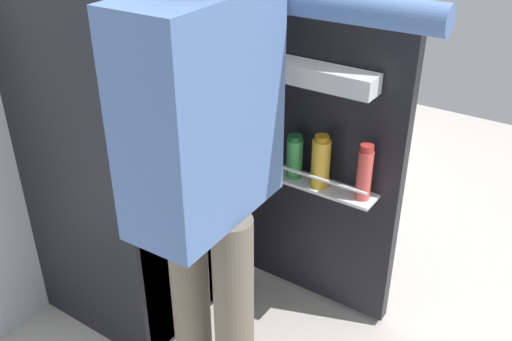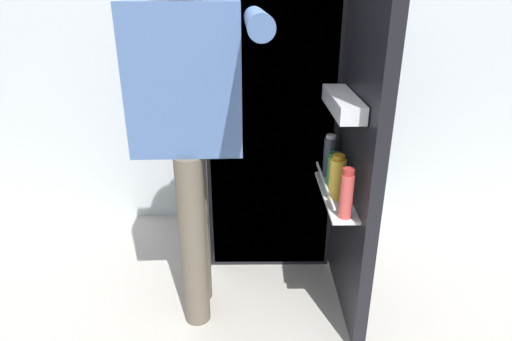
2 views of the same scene
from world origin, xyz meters
TOP-DOWN VIEW (x-y plane):
  - ground_plane at (0.00, 0.00)m, footprint 5.43×5.43m
  - kitchen_wall at (0.00, 0.89)m, footprint 4.40×0.10m
  - refrigerator at (0.03, 0.49)m, footprint 0.73×1.24m
  - person at (-0.36, -0.10)m, footprint 0.56×0.76m

SIDE VIEW (x-z plane):
  - ground_plane at x=0.00m, z-range 0.00..0.00m
  - refrigerator at x=0.03m, z-range 0.00..1.66m
  - person at x=-0.36m, z-range 0.17..1.85m
  - kitchen_wall at x=0.00m, z-range 0.00..2.43m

